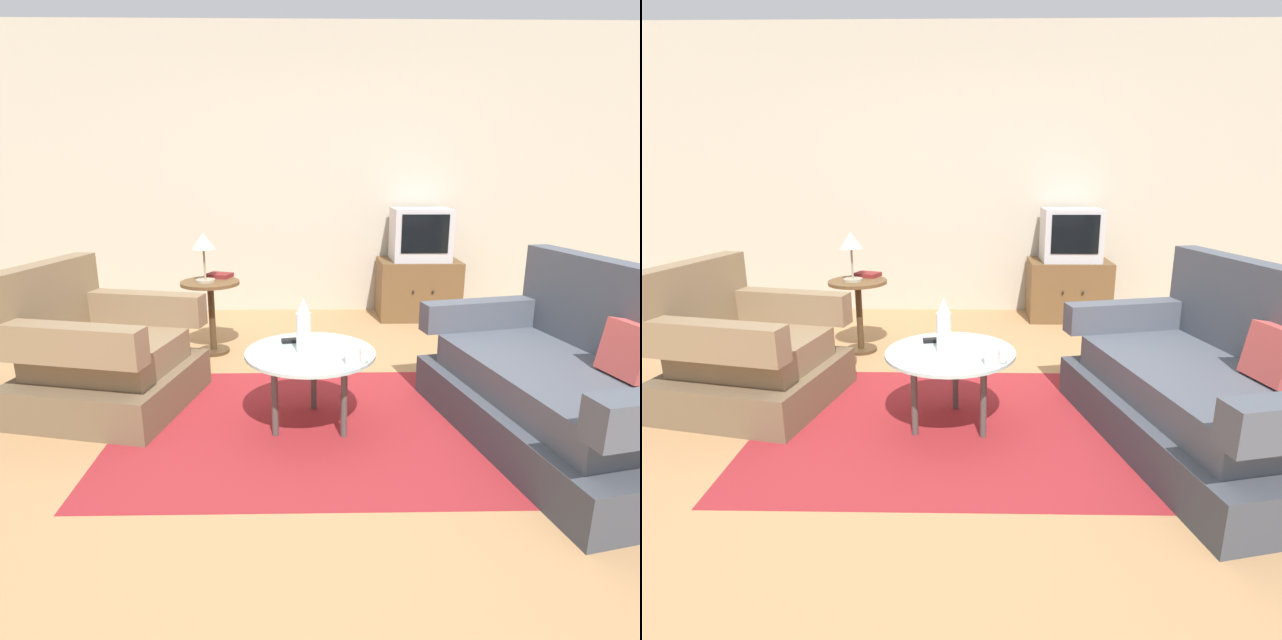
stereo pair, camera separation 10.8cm
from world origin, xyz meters
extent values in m
plane|color=#AD7F51|center=(0.00, 0.00, 0.00)|extent=(16.00, 16.00, 0.00)
cube|color=#BCB29E|center=(0.00, 2.58, 1.35)|extent=(9.00, 0.12, 2.70)
cube|color=maroon|center=(-0.04, -0.04, 0.00)|extent=(2.16, 1.59, 0.00)
cube|color=brown|center=(-1.25, 0.25, 0.12)|extent=(1.07, 1.07, 0.24)
cube|color=#846B4C|center=(-1.25, 0.25, 0.33)|extent=(0.88, 0.77, 0.18)
cube|color=#846B4C|center=(-1.63, 0.33, 0.64)|extent=(0.32, 0.91, 0.45)
cube|color=#846B4C|center=(-1.33, -0.12, 0.52)|extent=(0.92, 0.32, 0.20)
cube|color=#846B4C|center=(-1.17, 0.63, 0.52)|extent=(0.92, 0.32, 0.20)
cube|color=#3E424B|center=(1.25, -0.24, 0.12)|extent=(1.19, 1.74, 0.24)
cube|color=#4C515B|center=(1.25, -0.24, 0.33)|extent=(1.00, 1.44, 0.18)
cube|color=#4C515B|center=(1.61, -0.16, 0.68)|extent=(0.48, 1.58, 0.51)
cube|color=#4C515B|center=(1.09, 0.47, 0.51)|extent=(0.88, 0.33, 0.18)
cube|color=#C64C47|center=(1.51, -0.37, 0.55)|extent=(0.22, 0.30, 0.28)
cylinder|color=#B2C6C1|center=(-0.04, -0.04, 0.43)|extent=(0.71, 0.71, 0.02)
cylinder|color=#4C4742|center=(-0.02, 0.18, 0.21)|extent=(0.04, 0.04, 0.43)
cylinder|color=#4C4742|center=(-0.23, -0.16, 0.21)|extent=(0.04, 0.04, 0.43)
cylinder|color=#4C4742|center=(0.14, -0.17, 0.21)|extent=(0.04, 0.04, 0.43)
cylinder|color=brown|center=(-0.81, 1.22, 0.56)|extent=(0.45, 0.45, 0.02)
cylinder|color=#47311C|center=(-0.81, 1.22, 0.27)|extent=(0.05, 0.05, 0.55)
cylinder|color=#47311C|center=(-0.81, 1.22, 0.01)|extent=(0.25, 0.25, 0.02)
cube|color=brown|center=(1.01, 2.23, 0.28)|extent=(0.76, 0.50, 0.56)
sphere|color=black|center=(0.92, 1.97, 0.31)|extent=(0.02, 0.02, 0.02)
sphere|color=black|center=(1.10, 1.97, 0.31)|extent=(0.02, 0.02, 0.02)
cube|color=#B7B7BC|center=(1.01, 2.23, 0.81)|extent=(0.54, 0.42, 0.49)
cube|color=black|center=(1.01, 2.01, 0.84)|extent=(0.43, 0.01, 0.35)
cylinder|color=#9E937A|center=(-0.83, 1.19, 0.58)|extent=(0.15, 0.15, 0.02)
cylinder|color=#9E937A|center=(-0.83, 1.19, 0.71)|extent=(0.02, 0.02, 0.23)
cone|color=beige|center=(-0.83, 1.19, 0.89)|extent=(0.19, 0.19, 0.12)
cylinder|color=white|center=(-0.07, -0.05, 0.55)|extent=(0.08, 0.08, 0.22)
cone|color=white|center=(-0.07, -0.05, 0.70)|extent=(0.07, 0.07, 0.08)
cylinder|color=white|center=(0.18, -0.24, 0.49)|extent=(0.08, 0.08, 0.09)
torus|color=white|center=(0.24, -0.24, 0.49)|extent=(0.06, 0.01, 0.06)
cube|color=black|center=(-0.13, 0.12, 0.45)|extent=(0.15, 0.08, 0.02)
cube|color=maroon|center=(-0.76, 1.37, 0.59)|extent=(0.22, 0.20, 0.03)
camera|label=1|loc=(-0.03, -2.74, 1.40)|focal=29.44mm
camera|label=2|loc=(0.07, -2.74, 1.40)|focal=29.44mm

